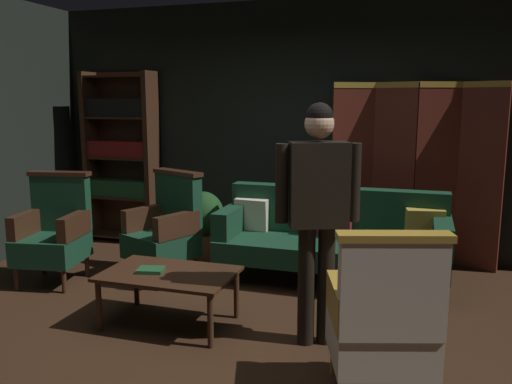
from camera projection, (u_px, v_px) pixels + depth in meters
ground_plane at (223, 337)px, 3.84m from camera, size 10.00×10.00×0.00m
back_wall at (300, 129)px, 5.90m from camera, size 7.20×0.10×2.80m
folding_screen at (414, 171)px, 5.44m from camera, size 1.70×0.28×1.90m
bookshelf at (122, 154)px, 6.36m from camera, size 0.90×0.32×2.05m
velvet_couch at (332, 235)px, 4.97m from camera, size 2.12×0.78×0.88m
coffee_table at (169, 278)px, 4.01m from camera, size 1.00×0.64×0.42m
armchair_gilt_accent at (383, 320)px, 2.96m from camera, size 0.72×0.72×1.04m
armchair_wing_left at (54, 231)px, 4.97m from camera, size 0.67×0.66×1.04m
armchair_wing_right at (166, 228)px, 5.08m from camera, size 0.76×0.76×1.04m
standing_figure at (318, 202)px, 3.59m from camera, size 0.55×0.35×1.70m
potted_plant at (203, 220)px, 5.71m from camera, size 0.45×0.45×0.74m
book_green_cloth at (151, 270)px, 4.01m from camera, size 0.22×0.19×0.03m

